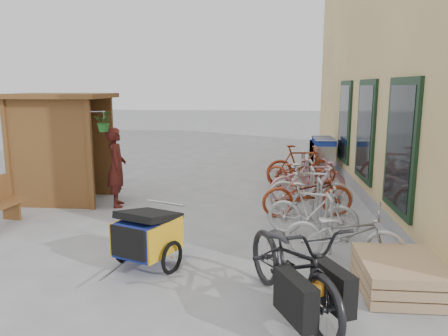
# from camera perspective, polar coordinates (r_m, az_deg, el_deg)

# --- Properties ---
(ground) EXTENTS (80.00, 80.00, 0.00)m
(ground) POSITION_cam_1_polar(r_m,az_deg,el_deg) (7.32, -5.03, -9.84)
(ground) COLOR #9A9B9D
(kiosk) EXTENTS (2.49, 1.65, 2.40)m
(kiosk) POSITION_cam_1_polar(r_m,az_deg,el_deg) (10.31, -20.94, 4.36)
(kiosk) COLOR brown
(kiosk) RESTS_ON ground
(bike_rack) EXTENTS (0.05, 5.35, 0.86)m
(bike_rack) POSITION_cam_1_polar(r_m,az_deg,el_deg) (9.43, 11.47, -2.06)
(bike_rack) COLOR #A5A8AD
(bike_rack) RESTS_ON ground
(pallet_stack) EXTENTS (1.00, 1.20, 0.40)m
(pallet_stack) POSITION_cam_1_polar(r_m,az_deg,el_deg) (6.10, 22.04, -12.82)
(pallet_stack) COLOR tan
(pallet_stack) RESTS_ON ground
(shopping_carts) EXTENTS (0.61, 2.04, 1.09)m
(shopping_carts) POSITION_cam_1_polar(r_m,az_deg,el_deg) (13.48, 12.59, 2.20)
(shopping_carts) COLOR silver
(shopping_carts) RESTS_ON ground
(child_trailer) EXTENTS (1.00, 1.51, 0.89)m
(child_trailer) POSITION_cam_1_polar(r_m,az_deg,el_deg) (6.36, -9.97, -8.49)
(child_trailer) COLOR navy
(child_trailer) RESTS_ON ground
(cargo_bike) EXTENTS (1.57, 2.28, 1.13)m
(cargo_bike) POSITION_cam_1_polar(r_m,az_deg,el_deg) (5.13, 9.05, -12.41)
(cargo_bike) COLOR black
(cargo_bike) RESTS_ON ground
(person_kiosk) EXTENTS (0.57, 0.71, 1.70)m
(person_kiosk) POSITION_cam_1_polar(r_m,az_deg,el_deg) (9.59, -13.86, 0.10)
(person_kiosk) COLOR maroon
(person_kiosk) RESTS_ON ground
(bike_0) EXTENTS (1.83, 1.05, 0.91)m
(bike_0) POSITION_cam_1_polar(r_m,az_deg,el_deg) (6.61, 15.38, -8.31)
(bike_0) COLOR #AAABAF
(bike_0) RESTS_ON ground
(bike_1) EXTENTS (1.62, 0.84, 0.94)m
(bike_1) POSITION_cam_1_polar(r_m,az_deg,el_deg) (7.63, 11.48, -5.45)
(bike_1) COLOR #AAABAF
(bike_1) RESTS_ON ground
(bike_2) EXTENTS (1.90, 0.95, 0.96)m
(bike_2) POSITION_cam_1_polar(r_m,az_deg,el_deg) (8.77, 10.86, -3.26)
(bike_2) COLOR maroon
(bike_2) RESTS_ON ground
(bike_3) EXTENTS (1.74, 0.63, 1.03)m
(bike_3) POSITION_cam_1_polar(r_m,az_deg,el_deg) (9.00, 11.18, -2.67)
(bike_3) COLOR #B7B7B3
(bike_3) RESTS_ON ground
(bike_4) EXTENTS (1.86, 1.06, 0.92)m
(bike_4) POSITION_cam_1_polar(r_m,az_deg,el_deg) (9.97, 10.87, -1.66)
(bike_4) COLOR #C47F88
(bike_4) RESTS_ON ground
(bike_5) EXTENTS (1.53, 0.56, 0.90)m
(bike_5) POSITION_cam_1_polar(r_m,az_deg,el_deg) (10.32, 11.68, -1.36)
(bike_5) COLOR #C47F88
(bike_5) RESTS_ON ground
(bike_6) EXTENTS (1.74, 1.07, 0.86)m
(bike_6) POSITION_cam_1_polar(r_m,az_deg,el_deg) (11.11, 9.67, -0.52)
(bike_6) COLOR maroon
(bike_6) RESTS_ON ground
(bike_7) EXTENTS (1.83, 0.72, 1.07)m
(bike_7) POSITION_cam_1_polar(r_m,az_deg,el_deg) (11.46, 9.98, 0.33)
(bike_7) COLOR maroon
(bike_7) RESTS_ON ground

